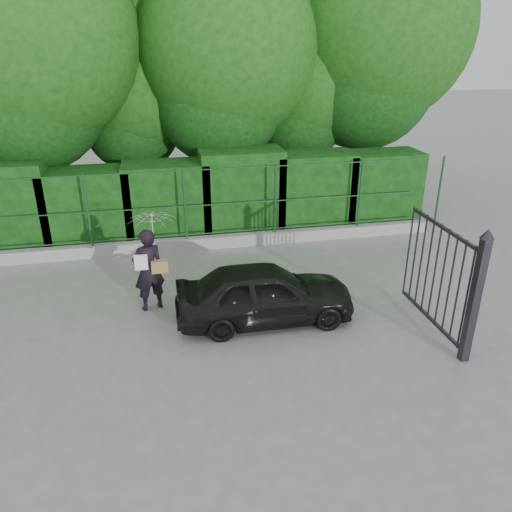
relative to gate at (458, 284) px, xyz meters
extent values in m
plane|color=gray|center=(-4.60, 0.72, -1.19)|extent=(80.00, 80.00, 0.00)
cube|color=#9E9E99|center=(-4.60, 5.22, -1.04)|extent=(14.00, 0.25, 0.30)
cylinder|color=#1A4222|center=(-6.50, 5.22, 0.01)|extent=(0.06, 0.06, 1.80)
cylinder|color=#1A4222|center=(-4.20, 5.22, 0.01)|extent=(0.06, 0.06, 1.80)
cylinder|color=#1A4222|center=(-1.90, 5.22, 0.01)|extent=(0.06, 0.06, 1.80)
cylinder|color=#1A4222|center=(0.40, 5.22, 0.01)|extent=(0.06, 0.06, 1.80)
cylinder|color=#1A4222|center=(2.70, 5.22, 0.01)|extent=(0.06, 0.06, 1.80)
cylinder|color=#1A4222|center=(-4.60, 5.22, -0.79)|extent=(13.60, 0.03, 0.03)
cylinder|color=#1A4222|center=(-4.60, 5.22, -0.04)|extent=(13.60, 0.03, 0.03)
cylinder|color=#1A4222|center=(-4.60, 5.22, 0.86)|extent=(13.60, 0.03, 0.03)
cube|color=black|center=(-8.60, 6.22, -0.07)|extent=(2.20, 1.20, 2.23)
cube|color=black|center=(-6.60, 6.22, -0.21)|extent=(2.20, 1.20, 1.95)
cube|color=black|center=(-4.60, 6.22, -0.17)|extent=(2.20, 1.20, 2.03)
cube|color=black|center=(-2.60, 6.22, -0.04)|extent=(2.20, 1.20, 2.29)
cube|color=black|center=(-0.60, 6.22, -0.13)|extent=(2.20, 1.20, 2.11)
cube|color=black|center=(1.40, 6.22, -0.16)|extent=(2.20, 1.20, 2.06)
cylinder|color=black|center=(-7.60, 7.92, 1.06)|extent=(0.36, 0.36, 4.50)
sphere|color=#14470F|center=(-7.60, 7.92, 3.76)|extent=(5.40, 5.40, 5.40)
cylinder|color=black|center=(-5.10, 9.22, 0.44)|extent=(0.36, 0.36, 3.25)
sphere|color=#14470F|center=(-5.10, 9.22, 2.39)|extent=(3.90, 3.90, 3.90)
cylinder|color=black|center=(-2.60, 8.22, 0.94)|extent=(0.36, 0.36, 4.25)
sphere|color=#14470F|center=(-2.60, 8.22, 3.49)|extent=(5.10, 5.10, 5.10)
cylinder|color=black|center=(-0.10, 8.92, 0.56)|extent=(0.36, 0.36, 3.50)
sphere|color=#14470F|center=(-0.10, 8.92, 2.66)|extent=(4.20, 4.20, 4.20)
cylinder|color=black|center=(1.90, 8.52, 1.19)|extent=(0.36, 0.36, 4.75)
sphere|color=#14470F|center=(1.90, 8.52, 4.04)|extent=(5.70, 5.70, 5.70)
cube|color=#25252B|center=(0.00, -0.48, -0.09)|extent=(0.14, 0.14, 2.20)
cone|color=#25252B|center=(0.00, -0.48, 1.09)|extent=(0.22, 0.22, 0.16)
cube|color=#25252B|center=(0.00, 0.67, -1.04)|extent=(0.05, 2.00, 0.06)
cube|color=#25252B|center=(0.00, 0.67, 0.76)|extent=(0.05, 2.00, 0.06)
cylinder|color=#25252B|center=(0.00, -0.28, -0.14)|extent=(0.04, 0.04, 1.90)
cylinder|color=#25252B|center=(0.00, -0.03, -0.14)|extent=(0.04, 0.04, 1.90)
cylinder|color=#25252B|center=(0.00, 0.22, -0.14)|extent=(0.04, 0.04, 1.90)
cylinder|color=#25252B|center=(0.00, 0.47, -0.14)|extent=(0.04, 0.04, 1.90)
cylinder|color=#25252B|center=(0.00, 0.72, -0.14)|extent=(0.04, 0.04, 1.90)
cylinder|color=#25252B|center=(0.00, 0.97, -0.14)|extent=(0.04, 0.04, 1.90)
cylinder|color=#25252B|center=(0.00, 1.22, -0.14)|extent=(0.04, 0.04, 1.90)
cylinder|color=#25252B|center=(0.00, 1.47, -0.14)|extent=(0.04, 0.04, 1.90)
cylinder|color=#25252B|center=(0.00, 1.72, -0.14)|extent=(0.04, 0.04, 1.90)
imported|color=black|center=(-5.13, 2.35, -0.34)|extent=(0.71, 0.58, 1.69)
imported|color=silver|center=(-4.98, 2.40, 0.39)|extent=(0.91, 0.92, 0.83)
cube|color=#A06F45|center=(-4.91, 2.27, -0.25)|extent=(0.32, 0.15, 0.24)
cube|color=white|center=(-5.25, 2.23, -0.11)|extent=(0.25, 0.02, 0.32)
imported|color=black|center=(-3.01, 1.47, -0.62)|extent=(3.37, 1.40, 1.14)
camera|label=1|loc=(-4.84, -6.64, 3.83)|focal=35.00mm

